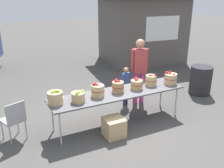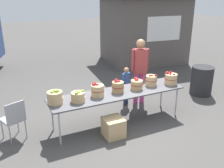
{
  "view_description": "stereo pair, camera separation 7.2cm",
  "coord_description": "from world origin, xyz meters",
  "px_view_note": "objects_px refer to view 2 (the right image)",
  "views": [
    {
      "loc": [
        -2.49,
        -4.67,
        2.95
      ],
      "look_at": [
        0.0,
        0.3,
        0.85
      ],
      "focal_mm": 41.3,
      "sensor_mm": 36.0,
      "label": 1
    },
    {
      "loc": [
        -2.43,
        -4.7,
        2.95
      ],
      "look_at": [
        0.0,
        0.3,
        0.85
      ],
      "focal_mm": 41.3,
      "sensor_mm": 36.0,
      "label": 2
    }
  ],
  "objects_px": {
    "vendor_adult": "(140,67)",
    "produce_crate": "(113,127)",
    "apple_basket_red_2": "(137,84)",
    "trash_barrel": "(202,81)",
    "child_customer": "(126,83)",
    "apple_basket_red_1": "(118,86)",
    "apple_basket_red_3": "(151,80)",
    "apple_basket_green_0": "(55,97)",
    "apple_basket_green_1": "(78,97)",
    "apple_basket_red_0": "(97,90)",
    "apple_basket_red_4": "(171,78)",
    "folding_chair": "(14,117)",
    "market_table": "(118,94)"
  },
  "relations": [
    {
      "from": "child_customer",
      "to": "trash_barrel",
      "type": "xyz_separation_m",
      "value": [
        2.32,
        -0.32,
        -0.19
      ]
    },
    {
      "from": "market_table",
      "to": "child_customer",
      "type": "height_order",
      "value": "child_customer"
    },
    {
      "from": "vendor_adult",
      "to": "child_customer",
      "type": "relative_size",
      "value": 1.68
    },
    {
      "from": "market_table",
      "to": "produce_crate",
      "type": "distance_m",
      "value": 0.78
    },
    {
      "from": "market_table",
      "to": "apple_basket_red_3",
      "type": "bearing_deg",
      "value": 3.36
    },
    {
      "from": "market_table",
      "to": "apple_basket_green_1",
      "type": "distance_m",
      "value": 0.96
    },
    {
      "from": "apple_basket_red_3",
      "to": "vendor_adult",
      "type": "bearing_deg",
      "value": 81.99
    },
    {
      "from": "child_customer",
      "to": "produce_crate",
      "type": "bearing_deg",
      "value": 24.56
    },
    {
      "from": "apple_basket_red_0",
      "to": "apple_basket_red_3",
      "type": "xyz_separation_m",
      "value": [
        1.4,
        0.04,
        -0.0
      ]
    },
    {
      "from": "apple_basket_green_1",
      "to": "apple_basket_red_4",
      "type": "xyz_separation_m",
      "value": [
        2.35,
        0.01,
        0.03
      ]
    },
    {
      "from": "vendor_adult",
      "to": "produce_crate",
      "type": "relative_size",
      "value": 4.26
    },
    {
      "from": "vendor_adult",
      "to": "produce_crate",
      "type": "distance_m",
      "value": 1.99
    },
    {
      "from": "apple_basket_green_1",
      "to": "apple_basket_red_2",
      "type": "relative_size",
      "value": 1.03
    },
    {
      "from": "apple_basket_red_1",
      "to": "apple_basket_red_2",
      "type": "xyz_separation_m",
      "value": [
        0.47,
        -0.02,
        -0.02
      ]
    },
    {
      "from": "apple_basket_green_0",
      "to": "produce_crate",
      "type": "height_order",
      "value": "apple_basket_green_0"
    },
    {
      "from": "vendor_adult",
      "to": "produce_crate",
      "type": "height_order",
      "value": "vendor_adult"
    },
    {
      "from": "vendor_adult",
      "to": "apple_basket_red_1",
      "type": "bearing_deg",
      "value": 49.25
    },
    {
      "from": "apple_basket_red_3",
      "to": "produce_crate",
      "type": "height_order",
      "value": "apple_basket_red_3"
    },
    {
      "from": "apple_basket_red_1",
      "to": "apple_basket_red_3",
      "type": "relative_size",
      "value": 1.01
    },
    {
      "from": "apple_basket_green_0",
      "to": "trash_barrel",
      "type": "bearing_deg",
      "value": 5.51
    },
    {
      "from": "child_customer",
      "to": "apple_basket_red_3",
      "type": "bearing_deg",
      "value": 83.42
    },
    {
      "from": "apple_basket_red_2",
      "to": "apple_basket_red_4",
      "type": "height_order",
      "value": "apple_basket_red_4"
    },
    {
      "from": "apple_basket_red_0",
      "to": "apple_basket_red_4",
      "type": "height_order",
      "value": "apple_basket_red_0"
    },
    {
      "from": "apple_basket_red_0",
      "to": "produce_crate",
      "type": "bearing_deg",
      "value": -73.98
    },
    {
      "from": "apple_basket_red_2",
      "to": "trash_barrel",
      "type": "height_order",
      "value": "apple_basket_red_2"
    },
    {
      "from": "apple_basket_green_0",
      "to": "child_customer",
      "type": "height_order",
      "value": "apple_basket_green_0"
    },
    {
      "from": "apple_basket_red_3",
      "to": "trash_barrel",
      "type": "relative_size",
      "value": 0.35
    },
    {
      "from": "apple_basket_green_1",
      "to": "vendor_adult",
      "type": "relative_size",
      "value": 0.17
    },
    {
      "from": "vendor_adult",
      "to": "folding_chair",
      "type": "relative_size",
      "value": 2.02
    },
    {
      "from": "apple_basket_red_2",
      "to": "folding_chair",
      "type": "relative_size",
      "value": 0.34
    },
    {
      "from": "apple_basket_green_0",
      "to": "trash_barrel",
      "type": "relative_size",
      "value": 0.4
    },
    {
      "from": "apple_basket_red_1",
      "to": "folding_chair",
      "type": "bearing_deg",
      "value": 173.63
    },
    {
      "from": "apple_basket_red_4",
      "to": "trash_barrel",
      "type": "height_order",
      "value": "apple_basket_red_4"
    },
    {
      "from": "apple_basket_green_1",
      "to": "trash_barrel",
      "type": "distance_m",
      "value": 3.97
    },
    {
      "from": "apple_basket_red_3",
      "to": "folding_chair",
      "type": "height_order",
      "value": "apple_basket_red_3"
    },
    {
      "from": "apple_basket_green_1",
      "to": "folding_chair",
      "type": "xyz_separation_m",
      "value": [
        -1.25,
        0.35,
        -0.35
      ]
    },
    {
      "from": "apple_basket_red_4",
      "to": "child_customer",
      "type": "bearing_deg",
      "value": 131.85
    },
    {
      "from": "apple_basket_red_4",
      "to": "folding_chair",
      "type": "xyz_separation_m",
      "value": [
        -3.59,
        0.34,
        -0.38
      ]
    },
    {
      "from": "vendor_adult",
      "to": "apple_basket_green_1",
      "type": "bearing_deg",
      "value": 36.5
    },
    {
      "from": "apple_basket_red_1",
      "to": "folding_chair",
      "type": "xyz_separation_m",
      "value": [
        -2.21,
        0.25,
        -0.37
      ]
    },
    {
      "from": "child_customer",
      "to": "trash_barrel",
      "type": "distance_m",
      "value": 2.35
    },
    {
      "from": "trash_barrel",
      "to": "child_customer",
      "type": "bearing_deg",
      "value": 172.25
    },
    {
      "from": "apple_basket_green_0",
      "to": "vendor_adult",
      "type": "bearing_deg",
      "value": 16.04
    },
    {
      "from": "apple_basket_red_2",
      "to": "apple_basket_red_3",
      "type": "xyz_separation_m",
      "value": [
        0.43,
        0.05,
        0.02
      ]
    },
    {
      "from": "apple_basket_red_2",
      "to": "trash_barrel",
      "type": "relative_size",
      "value": 0.35
    },
    {
      "from": "child_customer",
      "to": "apple_basket_green_1",
      "type": "bearing_deg",
      "value": 0.82
    },
    {
      "from": "trash_barrel",
      "to": "market_table",
      "type": "bearing_deg",
      "value": -171.12
    },
    {
      "from": "apple_basket_red_0",
      "to": "produce_crate",
      "type": "height_order",
      "value": "apple_basket_red_0"
    },
    {
      "from": "apple_basket_red_3",
      "to": "trash_barrel",
      "type": "height_order",
      "value": "apple_basket_red_3"
    },
    {
      "from": "apple_basket_red_2",
      "to": "trash_barrel",
      "type": "bearing_deg",
      "value": 10.43
    }
  ]
}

